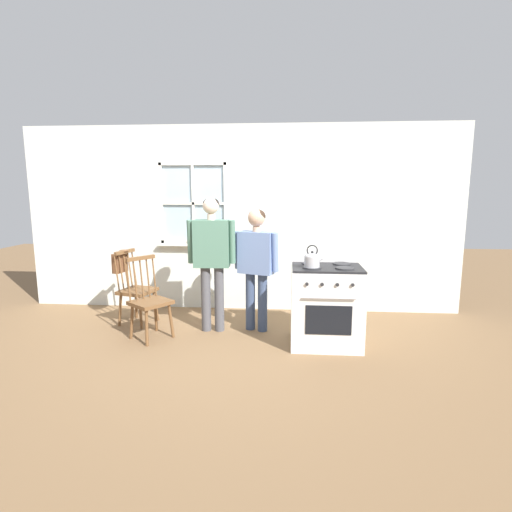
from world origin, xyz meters
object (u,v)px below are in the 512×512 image
(person_elderly_left, at_px, (212,251))
(person_teen_center, at_px, (256,257))
(handbag, at_px, (120,262))
(potted_plant, at_px, (194,239))
(chair_near_wall, at_px, (150,302))
(stove, at_px, (326,305))
(chair_by_window, at_px, (136,291))
(kettle, at_px, (312,259))

(person_elderly_left, xyz_separation_m, person_teen_center, (0.55, 0.06, -0.08))
(handbag, bearing_deg, potted_plant, 36.76)
(chair_near_wall, bearing_deg, stove, -53.64)
(person_elderly_left, bearing_deg, potted_plant, 112.73)
(chair_near_wall, distance_m, potted_plant, 1.39)
(chair_by_window, height_order, person_elderly_left, person_elderly_left)
(chair_by_window, distance_m, chair_near_wall, 0.63)
(stove, height_order, kettle, kettle)
(potted_plant, bearing_deg, chair_by_window, -132.09)
(person_teen_center, bearing_deg, chair_near_wall, -144.44)
(person_elderly_left, height_order, stove, person_elderly_left)
(chair_by_window, height_order, stove, stove)
(person_teen_center, bearing_deg, person_elderly_left, -154.43)
(chair_by_window, relative_size, stove, 0.91)
(kettle, relative_size, potted_plant, 1.00)
(chair_by_window, xyz_separation_m, person_teen_center, (1.63, -0.14, 0.50))
(stove, height_order, potted_plant, potted_plant)
(chair_by_window, bearing_deg, potted_plant, -26.87)
(person_elderly_left, xyz_separation_m, potted_plant, (-0.44, 0.91, 0.04))
(stove, bearing_deg, handbag, 167.31)
(chair_by_window, relative_size, potted_plant, 4.01)
(chair_by_window, distance_m, kettle, 2.45)
(chair_by_window, relative_size, chair_near_wall, 1.00)
(person_elderly_left, height_order, kettle, person_elderly_left)
(chair_near_wall, relative_size, stove, 0.91)
(chair_near_wall, distance_m, person_teen_center, 1.41)
(stove, bearing_deg, person_elderly_left, 166.21)
(chair_near_wall, bearing_deg, handbag, 83.09)
(chair_by_window, xyz_separation_m, kettle, (2.29, -0.68, 0.58))
(person_teen_center, xyz_separation_m, kettle, (0.66, -0.53, 0.08))
(chair_by_window, bearing_deg, person_elderly_left, -85.48)
(person_elderly_left, xyz_separation_m, kettle, (1.21, -0.47, -0.00))
(chair_by_window, distance_m, stove, 2.52)
(kettle, height_order, potted_plant, potted_plant)
(person_elderly_left, height_order, handbag, person_elderly_left)
(person_teen_center, height_order, potted_plant, person_teen_center)
(person_elderly_left, bearing_deg, chair_near_wall, -159.26)
(kettle, bearing_deg, potted_plant, 139.96)
(chair_near_wall, bearing_deg, person_teen_center, -36.35)
(person_elderly_left, relative_size, handbag, 5.49)
(kettle, bearing_deg, handbag, 163.64)
(chair_near_wall, xyz_separation_m, potted_plant, (0.27, 1.22, 0.61))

